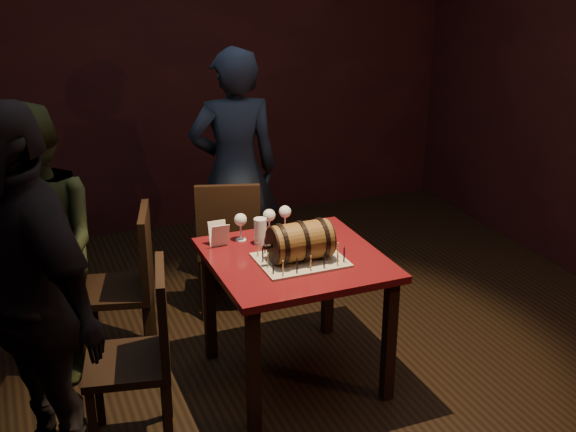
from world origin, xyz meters
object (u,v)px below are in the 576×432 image
Objects in this scene: wine_glass_mid at (269,217)px; pint_of_ale at (260,232)px; chair_back at (229,240)px; person_back at (235,172)px; pub_table at (295,275)px; person_left_rear at (39,248)px; wine_glass_left at (241,221)px; barrel_cake at (301,241)px; chair_left_rear at (130,278)px; wine_glass_right at (285,213)px; chair_left_front at (144,348)px; person_left_front at (29,303)px.

wine_glass_mid is 1.07× the size of pint_of_ale.
person_back is at bearing 65.70° from chair_back.
chair_back is at bearing 96.97° from pub_table.
person_left_rear is at bearing 163.89° from pint_of_ale.
wine_glass_mid is 0.09× the size of person_back.
pub_table is 0.44m from wine_glass_left.
barrel_cake is 0.40× the size of chair_left_rear.
wine_glass_right is at bearing 96.68° from person_back.
chair_back is at bearing 79.82° from person_left_rear.
pub_table is 0.39m from wine_glass_mid.
wine_glass_right is (0.08, 0.41, 0.00)m from barrel_cake.
wine_glass_left is 0.94m from chair_left_front.
chair_left_rear is at bearing 159.79° from wine_glass_left.
pint_of_ale is at bearing 111.35° from barrel_cake.
barrel_cake reaches higher than chair_back.
person_left_front reaches higher than chair_left_rear.
person_left_rear is (-0.47, 0.02, 0.26)m from chair_left_rear.
chair_back is at bearing 89.09° from pint_of_ale.
chair_left_rear is at bearing 164.29° from wine_glass_mid.
person_left_front is at bearing -156.43° from wine_glass_right.
chair_left_rear is 0.53× the size of person_left_front.
barrel_cake is at bearing 11.14° from chair_left_front.
pint_of_ale is at bearing 116.77° from pub_table.
person_left_rear reaches higher than pint_of_ale.
barrel_cake is 0.24× the size of person_left_rear.
wine_glass_mid is 0.13m from pint_of_ale.
pub_table is at bearing -63.23° from pint_of_ale.
wine_glass_left is 1.10m from person_left_rear.
pint_of_ale is at bearing -46.20° from wine_glass_left.
chair_left_rear reaches higher than wine_glass_left.
person_back reaches higher than chair_left_rear.
pub_table is 6.00× the size of pint_of_ale.
barrel_cake reaches higher than chair_left_front.
wine_glass_right is 0.10× the size of person_left_rear.
wine_glass_mid is 0.64m from chair_back.
person_back is 1.50m from person_left_rear.
chair_left_rear reaches higher than pub_table.
chair_left_front is at bearing -125.27° from chair_back.
person_left_front is (-1.33, -0.61, 0.02)m from wine_glass_mid.
barrel_cake is 1.06m from chair_left_rear.
chair_left_rear is 0.60× the size of person_left_rear.
wine_glass_mid is at bearing -15.71° from chair_left_rear.
person_left_rear is (-1.26, 0.56, 0.14)m from pub_table.
pint_of_ale is at bearing 31.49° from chair_left_front.
wine_glass_right is 1.56m from person_left_front.
person_back is (0.07, 1.24, 0.21)m from pub_table.
barrel_cake reaches higher than wine_glass_right.
person_left_rear is at bearing 115.63° from chair_left_front.
wine_glass_mid and wine_glass_right have the same top height.
chair_left_rear is (-0.69, -0.32, 0.00)m from chair_back.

